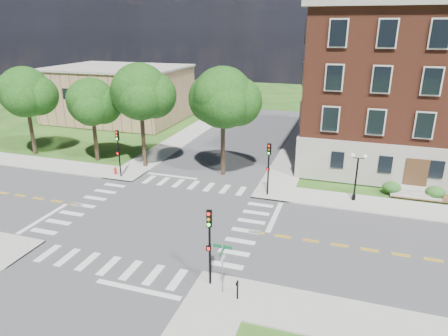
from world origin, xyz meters
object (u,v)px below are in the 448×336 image
(street_sign_pole, at_px, (223,259))
(fire_hydrant, at_px, (116,171))
(traffic_signal_se, at_px, (210,238))
(traffic_signal_ne, at_px, (269,163))
(push_button_post, at_px, (237,289))
(traffic_signal_nw, at_px, (118,147))
(twin_lamp_west, at_px, (356,174))

(street_sign_pole, relative_size, fire_hydrant, 4.13)
(street_sign_pole, bearing_deg, traffic_signal_se, 149.82)
(traffic_signal_ne, height_order, push_button_post, traffic_signal_ne)
(traffic_signal_se, height_order, fire_hydrant, traffic_signal_se)
(traffic_signal_nw, bearing_deg, traffic_signal_ne, 0.20)
(traffic_signal_se, bearing_deg, street_sign_pole, -30.18)
(traffic_signal_se, xyz_separation_m, push_button_post, (1.94, -0.87, -2.39))
(twin_lamp_west, xyz_separation_m, push_button_post, (-5.96, -16.09, -1.73))
(traffic_signal_nw, height_order, twin_lamp_west, traffic_signal_nw)
(traffic_signal_ne, relative_size, push_button_post, 4.00)
(traffic_signal_ne, distance_m, traffic_signal_nw, 15.12)
(street_sign_pole, bearing_deg, traffic_signal_ne, 92.07)
(fire_hydrant, bearing_deg, street_sign_pole, -42.17)
(street_sign_pole, bearing_deg, twin_lamp_west, 66.33)
(twin_lamp_west, bearing_deg, traffic_signal_ne, -170.70)
(twin_lamp_west, xyz_separation_m, fire_hydrant, (-23.45, -0.81, -2.06))
(traffic_signal_se, xyz_separation_m, traffic_signal_ne, (0.45, 14.00, 0.00))
(push_button_post, bearing_deg, traffic_signal_nw, 138.26)
(street_sign_pole, xyz_separation_m, fire_hydrant, (-16.53, 14.97, -1.84))
(traffic_signal_nw, bearing_deg, push_button_post, -41.74)
(traffic_signal_se, distance_m, traffic_signal_ne, 14.01)
(traffic_signal_nw, relative_size, fire_hydrant, 6.40)
(street_sign_pole, bearing_deg, traffic_signal_nw, 137.14)
(fire_hydrant, bearing_deg, twin_lamp_west, 1.99)
(traffic_signal_nw, height_order, push_button_post, traffic_signal_nw)
(push_button_post, bearing_deg, fire_hydrant, 138.88)
(traffic_signal_se, relative_size, twin_lamp_west, 1.13)
(twin_lamp_west, bearing_deg, fire_hydrant, -178.01)
(traffic_signal_ne, distance_m, push_button_post, 15.13)
(twin_lamp_west, height_order, street_sign_pole, twin_lamp_west)
(traffic_signal_ne, relative_size, twin_lamp_west, 1.13)
(traffic_signal_nw, relative_size, twin_lamp_west, 1.13)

